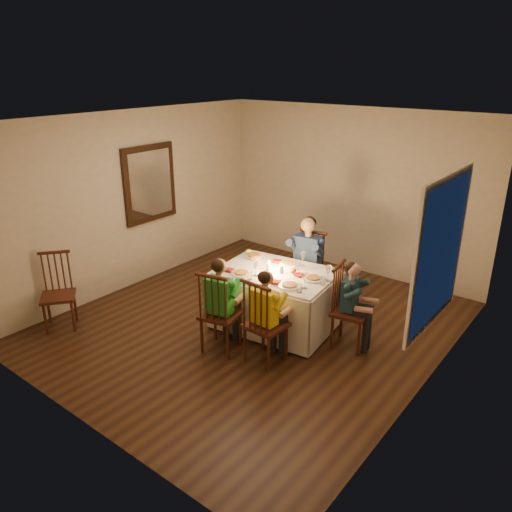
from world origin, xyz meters
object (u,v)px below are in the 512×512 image
Objects in this scene: chair_extra at (63,327)px; serving_bowl at (254,257)px; chair_adult at (305,303)px; chair_near_left at (222,348)px; dining_table at (276,288)px; chair_end at (348,345)px; child_yellow at (266,360)px; adult at (305,303)px; chair_near_right at (266,360)px; child_teal at (348,345)px; child_green at (222,348)px.

serving_bowl is at bearing -3.41° from chair_extra.
chair_near_left is at bearing -101.42° from chair_adult.
dining_table is 7.57× the size of serving_bowl.
child_yellow is at bearing 135.08° from chair_end.
chair_near_left is (-0.13, -1.65, 0.00)m from chair_adult.
adult is at bearing -107.71° from chair_near_left.
chair_near_right and chair_end have the same top height.
dining_table reaches higher than chair_adult.
child_yellow is at bearing 135.08° from child_teal.
chair_adult is 1.00× the size of chair_near_left.
chair_extra is (-2.10, -2.53, 0.00)m from chair_adult.
child_green is 1.04× the size of child_yellow.
chair_extra is at bearing -136.74° from adult.
child_yellow is (0.44, -1.52, 0.00)m from chair_adult.
chair_end is 0.81× the size of adult.
child_yellow is at bearing -30.54° from chair_extra.
chair_adult is at bearing 55.28° from serving_bowl.
chair_adult is 4.97× the size of serving_bowl.
chair_adult is at bearing -71.64° from chair_near_right.
chair_near_left is 1.54m from child_teal.
dining_table reaches higher than chair_extra.
child_teal reaches higher than chair_extra.
chair_near_left is at bearing 120.21° from chair_end.
chair_extra is at bearing 110.48° from chair_end.
chair_adult is 1.58m from chair_near_right.
chair_near_left is 0.00m from child_green.
chair_extra is at bearing -131.31° from serving_bowl.
chair_near_right is at bearing 179.29° from child_green.
chair_extra is at bearing 23.90° from chair_near_right.
adult reaches higher than chair_end.
chair_adult is 1.00× the size of chair_end.
child_green is at bearing 120.21° from chair_end.
child_green is at bearing -28.12° from chair_extra.
chair_near_left is at bearing -108.48° from dining_table.
chair_near_right is 0.58m from child_green.
child_yellow is (-0.60, -0.87, 0.00)m from chair_end.
chair_near_right is at bearing -0.00° from child_yellow.
serving_bowl is (-0.87, 0.90, 0.79)m from chair_near_right.
adult is (0.00, 0.00, 0.00)m from chair_adult.
chair_adult is at bearing 0.00° from adult.
chair_extra is 4.76× the size of serving_bowl.
dining_table reaches higher than chair_end.
dining_table is at bearing -59.34° from child_yellow.
serving_bowl is (-0.30, 1.02, 0.79)m from child_green.
dining_table is 1.52× the size of chair_adult.
dining_table is 1.35× the size of child_green.
dining_table is 1.46× the size of child_teal.
dining_table is 1.03m from child_green.
chair_adult is 1.09m from serving_bowl.
child_teal is at bearing -122.18° from chair_near_right.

